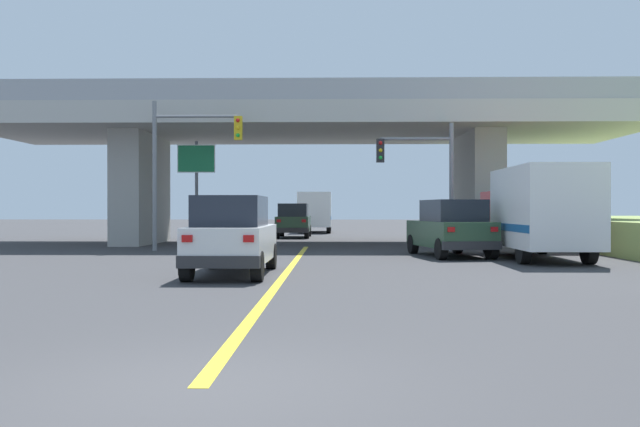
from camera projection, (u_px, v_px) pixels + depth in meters
The scene contains 11 objects.
ground at pixel (308, 244), 33.97m from camera, with size 160.00×160.00×0.00m, color #353538.
overpass_bridge at pixel (308, 139), 33.94m from camera, with size 31.29×9.96×7.17m.
lane_divider_stripe at pixel (287, 271), 18.89m from camera, with size 0.20×24.69×0.01m, color yellow.
suv_lead at pixel (232, 236), 17.79m from camera, with size 1.90×4.66×2.02m.
suv_crossing at pixel (451, 228), 24.81m from camera, with size 2.71×4.78×2.02m.
box_truck at pixel (537, 212), 23.32m from camera, with size 2.33×7.14×3.05m.
sedan_oncoming at pixel (294, 221), 41.46m from camera, with size 1.95×4.67×2.02m.
traffic_signal_nearside at pixel (425, 169), 28.40m from camera, with size 3.15×0.36×5.21m.
traffic_signal_farside at pixel (183, 154), 28.27m from camera, with size 3.66×0.36×6.09m.
highway_sign at pixel (196, 169), 31.28m from camera, with size 1.70×0.17×4.75m.
semi_truck_distant at pixel (315, 211), 50.65m from camera, with size 2.33×6.86×2.88m.
Camera 1 is at (1.29, -6.51, 1.69)m, focal length 39.14 mm.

